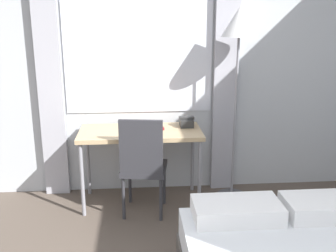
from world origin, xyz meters
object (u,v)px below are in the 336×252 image
at_px(standing_lamp, 239,40).
at_px(telephone, 186,122).
at_px(desk, 141,137).
at_px(book, 149,127).
at_px(desk_chair, 143,162).

relative_size(standing_lamp, telephone, 10.95).
bearing_deg(desk, telephone, 14.41).
height_order(telephone, book, telephone).
distance_m(desk_chair, standing_lamp, 1.42).
bearing_deg(book, desk, -146.34).
distance_m(standing_lamp, telephone, 0.93).
bearing_deg(desk_chair, desk, 102.40).
height_order(desk, desk_chair, desk_chair).
bearing_deg(standing_lamp, telephone, 168.68).
bearing_deg(desk_chair, standing_lamp, 27.04).
bearing_deg(standing_lamp, desk_chair, -162.05).
bearing_deg(book, telephone, 9.34).
distance_m(telephone, book, 0.38).
bearing_deg(standing_lamp, desk, -178.46).
distance_m(desk_chair, telephone, 0.64).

